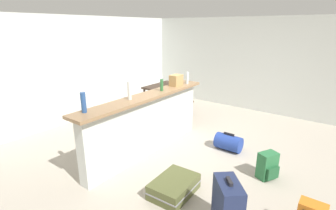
% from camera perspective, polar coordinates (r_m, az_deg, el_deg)
% --- Properties ---
extents(ground_plane, '(13.00, 13.00, 0.05)m').
position_cam_1_polar(ground_plane, '(5.00, 4.39, -9.63)').
color(ground_plane, '#ADA393').
extents(wall_back, '(6.60, 0.10, 2.50)m').
position_cam_1_polar(wall_back, '(6.68, -18.12, 8.01)').
color(wall_back, silver).
rests_on(wall_back, ground_plane).
extents(wall_right, '(0.10, 6.00, 2.50)m').
position_cam_1_polar(wall_right, '(7.39, 15.72, 9.05)').
color(wall_right, silver).
rests_on(wall_right, ground_plane).
extents(partition_half_wall, '(2.80, 0.20, 1.05)m').
position_cam_1_polar(partition_half_wall, '(4.58, -4.68, -4.68)').
color(partition_half_wall, silver).
rests_on(partition_half_wall, ground_plane).
extents(bar_countertop, '(2.96, 0.40, 0.05)m').
position_cam_1_polar(bar_countertop, '(4.40, -4.86, 1.95)').
color(bar_countertop, '#93704C').
rests_on(bar_countertop, partition_half_wall).
extents(bottle_blue, '(0.07, 0.07, 0.29)m').
position_cam_1_polar(bottle_blue, '(3.64, -18.68, 0.54)').
color(bottle_blue, '#284C89').
rests_on(bottle_blue, bar_countertop).
extents(bottle_white, '(0.06, 0.06, 0.30)m').
position_cam_1_polar(bottle_white, '(4.12, -8.76, 3.24)').
color(bottle_white, silver).
rests_on(bottle_white, bar_countertop).
extents(bottle_green, '(0.06, 0.06, 0.22)m').
position_cam_1_polar(bottle_green, '(4.66, -1.46, 4.57)').
color(bottle_green, '#2D6B38').
rests_on(bottle_green, bar_countertop).
extents(bottle_clear, '(0.06, 0.06, 0.25)m').
position_cam_1_polar(bottle_clear, '(5.27, 4.36, 6.19)').
color(bottle_clear, silver).
rests_on(bottle_clear, bar_countertop).
extents(grocery_bag, '(0.26, 0.18, 0.22)m').
position_cam_1_polar(grocery_bag, '(5.08, 1.86, 5.65)').
color(grocery_bag, tan).
rests_on(grocery_bag, bar_countertop).
extents(dining_table, '(1.10, 0.80, 0.74)m').
position_cam_1_polar(dining_table, '(6.71, -0.43, 3.66)').
color(dining_table, '#332319').
rests_on(dining_table, ground_plane).
extents(dining_chair_near_partition, '(0.46, 0.46, 0.93)m').
position_cam_1_polar(dining_chair_near_partition, '(6.38, 2.83, 1.69)').
color(dining_chair_near_partition, '#4C331E').
rests_on(dining_chair_near_partition, ground_plane).
extents(suitcase_flat_olive, '(0.84, 0.53, 0.22)m').
position_cam_1_polar(suitcase_flat_olive, '(3.68, 1.43, -18.02)').
color(suitcase_flat_olive, '#51562D').
rests_on(suitcase_flat_olive, ground_plane).
extents(suitcase_upright_navy, '(0.49, 0.47, 0.67)m').
position_cam_1_polar(suitcase_upright_navy, '(3.08, 13.34, -21.47)').
color(suitcase_upright_navy, '#1E284C').
rests_on(suitcase_upright_navy, ground_plane).
extents(backpack_green, '(0.33, 0.32, 0.42)m').
position_cam_1_polar(backpack_green, '(4.23, 21.71, -12.78)').
color(backpack_green, '#286B3D').
rests_on(backpack_green, ground_plane).
extents(duffel_bag_blue, '(0.30, 0.48, 0.34)m').
position_cam_1_polar(duffel_bag_blue, '(4.92, 13.58, -8.27)').
color(duffel_bag_blue, '#233D93').
rests_on(duffel_bag_blue, ground_plane).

